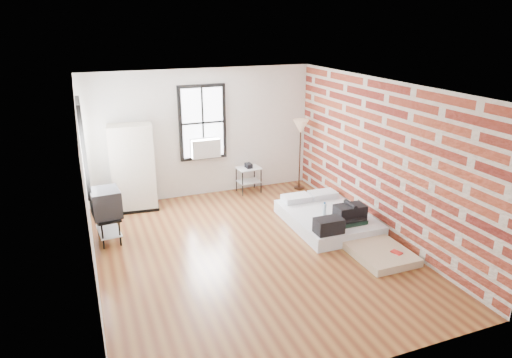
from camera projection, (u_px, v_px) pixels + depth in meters
name	position (u px, v px, depth m)	size (l,w,h in m)	color
ground	(252.00, 252.00, 7.79)	(6.00, 6.00, 0.00)	#5C2D18
room_shell	(256.00, 148.00, 7.61)	(5.02, 6.02, 2.80)	silver
mattress_main	(328.00, 217.00, 8.75)	(1.44, 1.94, 0.62)	white
mattress_bare	(364.00, 240.00, 7.99)	(0.88, 1.68, 0.36)	#C7B690
wardrobe	(133.00, 168.00, 9.28)	(0.95, 0.61, 1.80)	black
side_table	(249.00, 173.00, 10.36)	(0.55, 0.45, 0.69)	black
floor_lamp	(301.00, 130.00, 10.28)	(0.35, 0.35, 1.63)	#331C11
tv_stand	(106.00, 205.00, 7.98)	(0.53, 0.72, 0.97)	black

